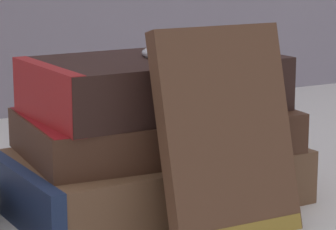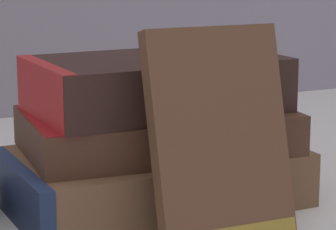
# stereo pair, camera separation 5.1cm
# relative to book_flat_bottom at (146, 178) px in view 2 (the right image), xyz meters

# --- Properties ---
(ground_plane) EXTENTS (3.00, 3.00, 0.00)m
(ground_plane) POSITION_rel_book_flat_bottom_xyz_m (0.01, -0.01, -0.02)
(ground_plane) COLOR silver
(book_flat_bottom) EXTENTS (0.25, 0.15, 0.05)m
(book_flat_bottom) POSITION_rel_book_flat_bottom_xyz_m (0.00, 0.00, 0.00)
(book_flat_bottom) COLOR brown
(book_flat_bottom) RESTS_ON ground_plane
(book_flat_middle) EXTENTS (0.23, 0.15, 0.03)m
(book_flat_middle) POSITION_rel_book_flat_bottom_xyz_m (0.01, 0.00, 0.04)
(book_flat_middle) COLOR #4C2D1E
(book_flat_middle) RESTS_ON book_flat_bottom
(book_flat_top) EXTENTS (0.21, 0.13, 0.05)m
(book_flat_top) POSITION_rel_book_flat_bottom_xyz_m (0.01, 0.01, 0.08)
(book_flat_top) COLOR #331E19
(book_flat_top) RESTS_ON book_flat_middle
(book_leaning_front) EXTENTS (0.11, 0.06, 0.16)m
(book_leaning_front) POSITION_rel_book_flat_bottom_xyz_m (0.02, -0.09, 0.05)
(book_leaning_front) COLOR brown
(book_leaning_front) RESTS_ON ground_plane
(pocket_watch) EXTENTS (0.05, 0.06, 0.01)m
(pocket_watch) POSITION_rel_book_flat_bottom_xyz_m (0.03, 0.01, 0.11)
(pocket_watch) COLOR silver
(pocket_watch) RESTS_ON book_flat_top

